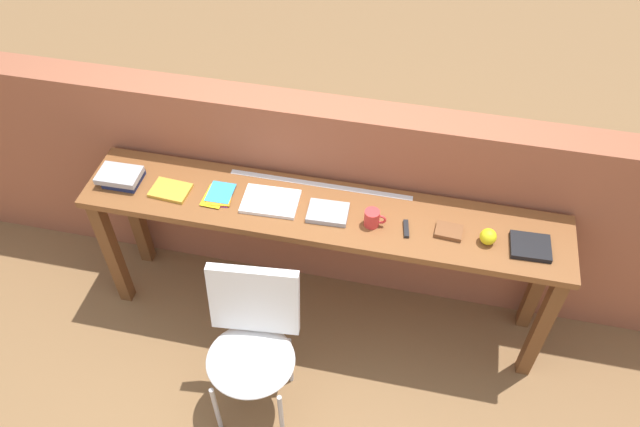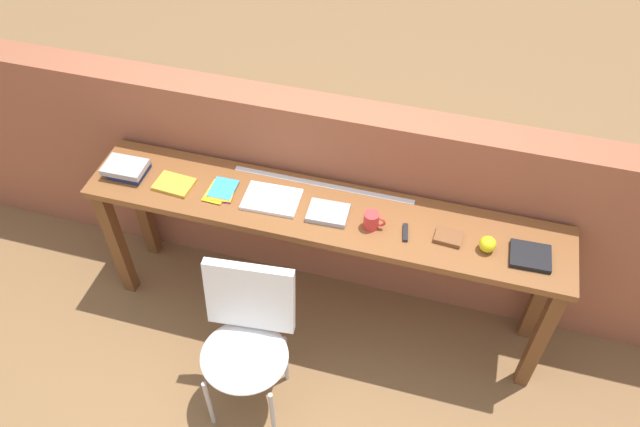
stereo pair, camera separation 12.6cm
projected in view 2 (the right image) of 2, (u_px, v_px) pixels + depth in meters
ground_plane at (308, 350)px, 3.60m from camera, size 40.00×40.00×0.00m
brick_wall_back at (338, 197)px, 3.56m from camera, size 6.00×0.20×1.27m
sideboard at (323, 228)px, 3.25m from camera, size 2.50×0.44×0.88m
chair_white_moulded at (246, 336)px, 3.05m from camera, size 0.48×0.49×0.89m
book_stack_leftmost at (127, 169)px, 3.31m from camera, size 0.22×0.17×0.07m
magazine_cycling at (174, 184)px, 3.26m from camera, size 0.21×0.16×0.02m
pamphlet_pile_colourful at (221, 190)px, 3.24m from camera, size 0.15×0.19×0.01m
book_open_centre at (272, 199)px, 3.19m from camera, size 0.29×0.21×0.02m
book_grey_hardcover at (328, 213)px, 3.12m from camera, size 0.21×0.16×0.03m
mug at (372, 220)px, 3.04m from camera, size 0.11×0.08×0.09m
multitool_folded at (405, 233)px, 3.03m from camera, size 0.04×0.11×0.02m
leather_journal_brown at (448, 237)px, 3.01m from camera, size 0.14×0.11×0.02m
sports_ball_small at (488, 244)px, 2.94m from camera, size 0.08×0.08×0.08m
book_repair_rightmost at (530, 256)px, 2.93m from camera, size 0.20×0.17×0.03m
ruler_metal_back_edge at (323, 185)px, 3.27m from camera, size 0.98×0.03×0.00m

